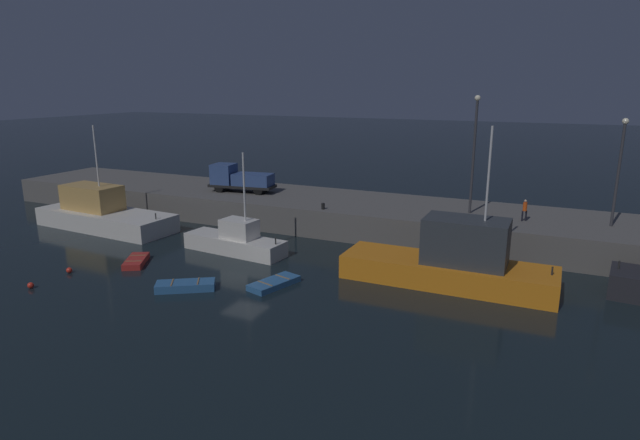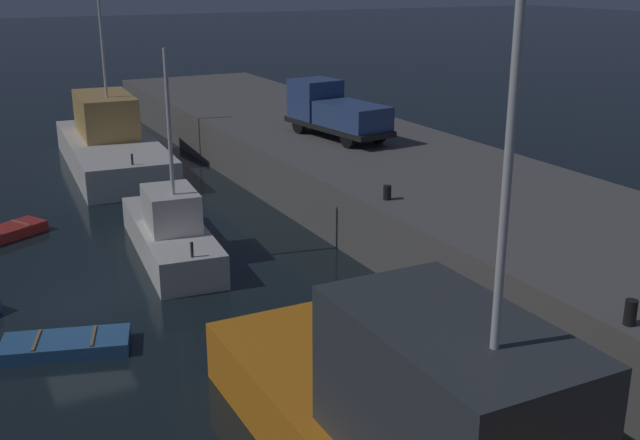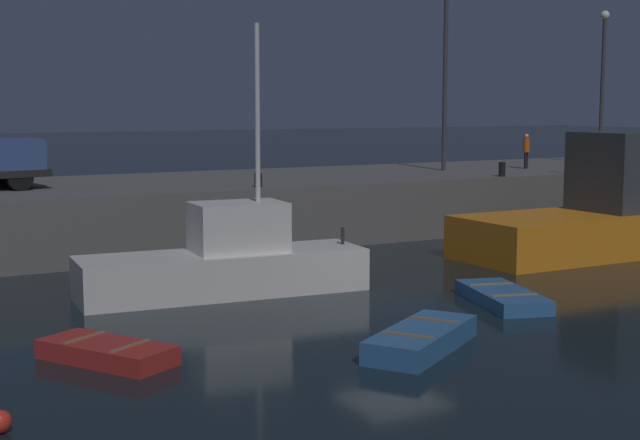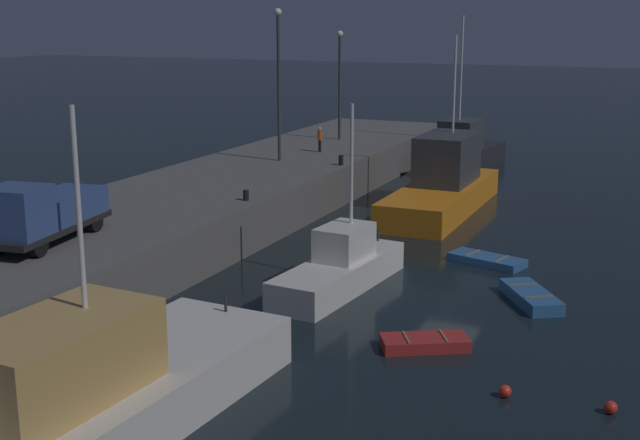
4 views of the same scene
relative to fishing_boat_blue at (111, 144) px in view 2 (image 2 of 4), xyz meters
The scene contains 9 objects.
ground_plane 18.17m from the fishing_boat_blue, 15.63° to the right, with size 320.00×320.00×0.00m, color black.
pier_quay 19.79m from the fishing_boat_blue, 28.13° to the left, with size 67.37×9.51×2.31m.
fishing_boat_blue is the anchor object (origin of this frame).
fishing_boat_white 14.42m from the fishing_boat_blue, ahead, with size 8.18×2.99×7.47m.
dinghy_orange_near 11.40m from the fishing_boat_blue, 33.17° to the right, with size 2.51×3.14×0.44m.
dinghy_red_small 21.12m from the fishing_boat_blue, 16.14° to the right, with size 2.31×3.63×0.41m.
utility_truck 12.32m from the fishing_boat_blue, 46.23° to the left, with size 6.38×2.84×2.55m.
bollard_west 29.84m from the fishing_boat_blue, ahead, with size 0.28×0.28×0.59m, color black.
bollard_central 19.29m from the fishing_boat_blue, 16.35° to the left, with size 0.28×0.28×0.50m, color black.
Camera 2 is at (22.83, -3.48, 9.87)m, focal length 43.54 mm.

